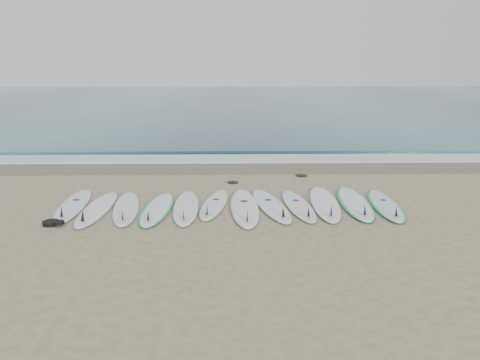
{
  "coord_description": "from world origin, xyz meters",
  "views": [
    {
      "loc": [
        0.07,
        -9.92,
        3.08
      ],
      "look_at": [
        0.28,
        0.97,
        0.4
      ],
      "focal_mm": 35.0,
      "sensor_mm": 36.0,
      "label": 1
    }
  ],
  "objects_px": {
    "leash_coil": "(53,223)",
    "surfboard_0": "(73,205)",
    "surfboard_11": "(386,205)",
    "surfboard_6": "(245,207)"
  },
  "relations": [
    {
      "from": "leash_coil",
      "to": "surfboard_11",
      "type": "bearing_deg",
      "value": 8.74
    },
    {
      "from": "surfboard_0",
      "to": "surfboard_11",
      "type": "xyz_separation_m",
      "value": [
        6.97,
        -0.08,
        -0.01
      ]
    },
    {
      "from": "leash_coil",
      "to": "surfboard_0",
      "type": "bearing_deg",
      "value": 89.24
    },
    {
      "from": "surfboard_11",
      "to": "leash_coil",
      "type": "height_order",
      "value": "surfboard_11"
    },
    {
      "from": "surfboard_6",
      "to": "leash_coil",
      "type": "distance_m",
      "value": 3.94
    },
    {
      "from": "surfboard_0",
      "to": "surfboard_11",
      "type": "bearing_deg",
      "value": -5.87
    },
    {
      "from": "leash_coil",
      "to": "surfboard_6",
      "type": "bearing_deg",
      "value": 13.48
    },
    {
      "from": "surfboard_0",
      "to": "surfboard_11",
      "type": "distance_m",
      "value": 6.97
    },
    {
      "from": "surfboard_6",
      "to": "surfboard_11",
      "type": "xyz_separation_m",
      "value": [
        3.16,
        0.16,
        -0.02
      ]
    },
    {
      "from": "surfboard_11",
      "to": "leash_coil",
      "type": "relative_size",
      "value": 5.59
    }
  ]
}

